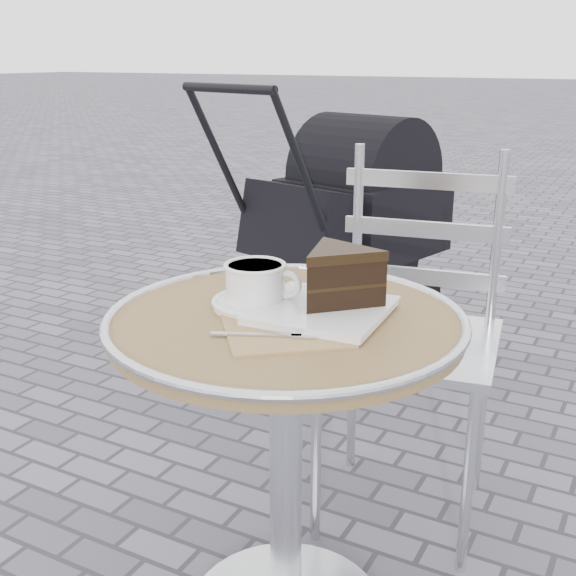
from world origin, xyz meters
The scene contains 5 objects.
cafe_table centered at (0.00, 0.00, 0.57)m, with size 0.72×0.72×0.74m.
cappuccino_set centered at (-0.08, 0.02, 0.77)m, with size 0.20×0.17×0.09m.
cake_plate_set centered at (0.08, 0.06, 0.79)m, with size 0.32×0.41×0.13m.
bistro_chair centered at (0.08, 0.60, 0.62)m, with size 0.51×0.51×0.99m.
baby_stroller centered at (-0.59, 1.63, 0.51)m, with size 0.76×1.18×1.13m.
Camera 1 is at (0.64, -1.18, 1.23)m, focal length 45.00 mm.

